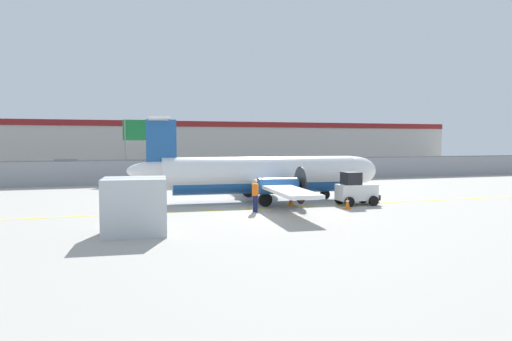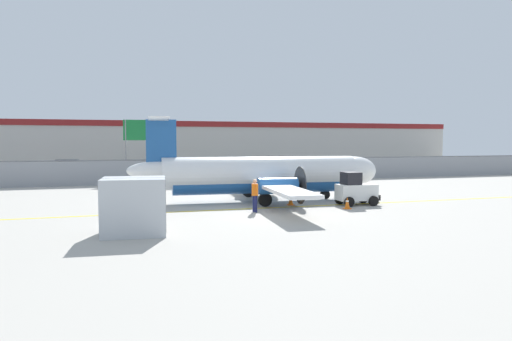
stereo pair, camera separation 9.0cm
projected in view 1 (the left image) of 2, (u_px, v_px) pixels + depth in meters
name	position (u px, v px, depth m)	size (l,w,h in m)	color
ground_plane	(266.00, 208.00, 24.70)	(140.00, 140.00, 0.01)	#ADA89E
perimeter_fence	(209.00, 170.00, 39.90)	(98.00, 0.10, 2.10)	gray
parking_lot_strip	(189.00, 173.00, 50.94)	(98.00, 17.00, 0.12)	#38383A
background_building	(170.00, 144.00, 68.37)	(91.00, 8.10, 6.50)	beige
commuter_airplane	(265.00, 175.00, 27.45)	(15.34, 16.07, 4.92)	white
baggage_tug	(356.00, 190.00, 25.84)	(2.35, 1.42, 1.88)	silver
ground_crew_worker	(255.00, 194.00, 23.25)	(0.38, 0.55, 1.70)	#191E4C
cargo_container	(135.00, 206.00, 17.70)	(2.56, 2.20, 2.20)	#B7BCC1
traffic_cone_near_left	(347.00, 203.00, 24.40)	(0.36, 0.36, 0.64)	orange
traffic_cone_near_right	(291.00, 200.00, 25.80)	(0.36, 0.36, 0.64)	orange
parked_car_0	(65.00, 167.00, 48.01)	(4.20, 2.00, 1.58)	red
parked_car_1	(152.00, 168.00, 46.42)	(4.29, 2.20, 1.58)	#19662D
parked_car_2	(218.00, 164.00, 55.48)	(4.22, 2.03, 1.58)	#B28C19
parked_car_3	(278.00, 162.00, 58.43)	(4.35, 2.32, 1.58)	slate
highway_sign	(144.00, 135.00, 40.30)	(3.60, 0.14, 5.50)	slate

